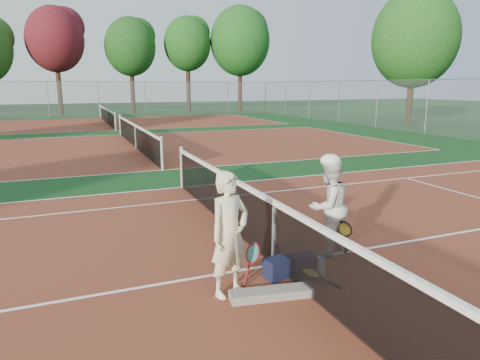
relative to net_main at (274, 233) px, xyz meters
The scene contains 22 objects.
ground 0.51m from the net_main, ahead, with size 130.00×130.00×0.00m, color #0E3513.
court_main 0.51m from the net_main, ahead, with size 23.77×10.97×0.01m, color maroon.
court_far_a 13.51m from the net_main, 90.00° to the left, with size 23.77×10.97×0.01m, color maroon.
court_far_b 27.00m from the net_main, 90.00° to the left, with size 23.77×10.97×0.01m, color maroon.
net_main is the anchor object (origin of this frame).
net_far_a 13.50m from the net_main, 90.00° to the left, with size 0.10×10.98×1.02m, color black, non-canonical shape.
net_far_b 27.00m from the net_main, 90.00° to the left, with size 0.10×10.98×1.02m, color black, non-canonical shape.
fence_back 34.01m from the net_main, 90.00° to the left, with size 32.00×0.06×3.00m, color slate, non-canonical shape.
player_a 1.16m from the net_main, 147.33° to the right, with size 0.60×0.39×1.64m, color beige.
player_b 1.06m from the net_main, ahead, with size 0.76×0.60×1.57m, color silver.
racket_red 0.73m from the net_main, 140.91° to the right, with size 0.25×0.27×0.57m, color maroon, non-canonical shape.
racket_black_held 1.22m from the net_main, ahead, with size 0.19×0.27×0.59m, color black, non-canonical shape.
racket_spare 0.84m from the net_main, 69.25° to the right, with size 0.59×0.27×0.15m, color black, non-canonical shape.
sports_bag_navy 0.57m from the net_main, 108.26° to the right, with size 0.37×0.25×0.29m, color black.
sports_bag_purple 0.61m from the net_main, 58.32° to the right, with size 0.36×0.24×0.29m, color #28102C.
net_cover_canvas 1.13m from the net_main, 117.84° to the right, with size 1.09×0.25×0.11m, color slate.
water_bottle 0.88m from the net_main, 58.28° to the right, with size 0.09×0.09×0.30m, color #ADC7DC.
tree_back_maroon 37.94m from the net_main, 94.72° to the left, with size 4.97×4.97×9.52m.
tree_back_3 38.49m from the net_main, 84.73° to the left, with size 4.79×4.79×9.04m.
tree_back_4 39.64m from the net_main, 76.47° to the left, with size 4.68×4.68×9.44m.
tree_back_5 40.01m from the net_main, 68.68° to the left, with size 6.07×6.07×10.58m.
tree_right_1 27.10m from the net_main, 42.83° to the left, with size 5.70×5.70×9.04m.
Camera 1 is at (-2.76, -5.45, 2.68)m, focal length 32.00 mm.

